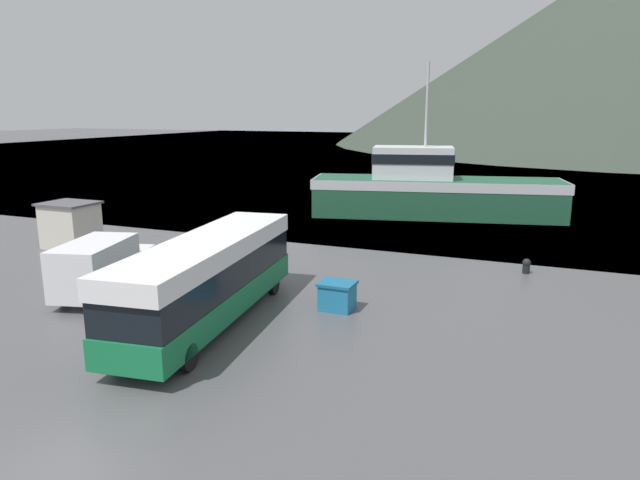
{
  "coord_description": "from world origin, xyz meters",
  "views": [
    {
      "loc": [
        9.87,
        -8.41,
        8.01
      ],
      "look_at": [
        -0.15,
        16.06,
        2.0
      ],
      "focal_mm": 32.0,
      "sensor_mm": 36.0,
      "label": 1
    }
  ],
  "objects": [
    {
      "name": "ground_plane",
      "position": [
        0.0,
        0.0,
        0.0
      ],
      "size": [
        400.0,
        400.0,
        0.0
      ],
      "primitive_type": "plane",
      "color": "#4C4C4F"
    },
    {
      "name": "water_surface",
      "position": [
        0.0,
        142.89,
        0.0
      ],
      "size": [
        240.0,
        240.0,
        0.0
      ],
      "primitive_type": "plane",
      "color": "slate",
      "rests_on": "ground"
    },
    {
      "name": "tour_bus",
      "position": [
        -1.93,
        9.25,
        1.87
      ],
      "size": [
        4.01,
        11.71,
        3.33
      ],
      "rotation": [
        0.0,
        0.0,
        0.13
      ],
      "color": "#146B3D",
      "rests_on": "ground"
    },
    {
      "name": "delivery_van",
      "position": [
        -8.29,
        10.44,
        1.32
      ],
      "size": [
        3.65,
        6.37,
        2.52
      ],
      "rotation": [
        0.0,
        0.0,
        0.26
      ],
      "color": "silver",
      "rests_on": "ground"
    },
    {
      "name": "fishing_boat",
      "position": [
        1.33,
        35.36,
        2.09
      ],
      "size": [
        19.49,
        8.9,
        11.56
      ],
      "rotation": [
        0.0,
        0.0,
        4.93
      ],
      "color": "#1E5138",
      "rests_on": "water_surface"
    },
    {
      "name": "storage_bin",
      "position": [
        2.07,
        12.51,
        0.6
      ],
      "size": [
        1.44,
        1.24,
        1.17
      ],
      "color": "teal",
      "rests_on": "ground"
    },
    {
      "name": "dock_kiosk",
      "position": [
        -16.6,
        16.84,
        1.36
      ],
      "size": [
        3.04,
        2.55,
        2.7
      ],
      "color": "beige",
      "rests_on": "ground"
    },
    {
      "name": "mooring_bollard",
      "position": [
        9.01,
        21.14,
        0.4
      ],
      "size": [
        0.41,
        0.41,
        0.76
      ],
      "color": "black",
      "rests_on": "ground"
    }
  ]
}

